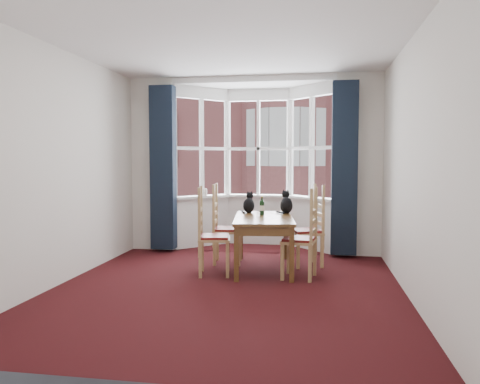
% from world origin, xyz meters
% --- Properties ---
extents(floor, '(4.50, 4.50, 0.00)m').
position_xyz_m(floor, '(0.00, 0.00, 0.00)').
color(floor, black).
rests_on(floor, ground).
extents(ceiling, '(4.50, 4.50, 0.00)m').
position_xyz_m(ceiling, '(0.00, 0.00, 2.80)').
color(ceiling, white).
rests_on(ceiling, floor).
extents(wall_left, '(0.00, 4.50, 4.50)m').
position_xyz_m(wall_left, '(-2.00, 0.00, 1.40)').
color(wall_left, silver).
rests_on(wall_left, floor).
extents(wall_right, '(0.00, 4.50, 4.50)m').
position_xyz_m(wall_right, '(2.00, 0.00, 1.40)').
color(wall_right, silver).
rests_on(wall_right, floor).
extents(wall_near, '(4.00, 0.00, 4.00)m').
position_xyz_m(wall_near, '(0.00, -2.25, 1.40)').
color(wall_near, silver).
rests_on(wall_near, floor).
extents(wall_back_pier_left, '(0.70, 0.12, 2.80)m').
position_xyz_m(wall_back_pier_left, '(-1.65, 2.25, 1.40)').
color(wall_back_pier_left, silver).
rests_on(wall_back_pier_left, floor).
extents(wall_back_pier_right, '(0.70, 0.12, 2.80)m').
position_xyz_m(wall_back_pier_right, '(1.65, 2.25, 1.40)').
color(wall_back_pier_right, silver).
rests_on(wall_back_pier_right, floor).
extents(bay_window, '(2.76, 0.94, 2.80)m').
position_xyz_m(bay_window, '(0.00, 2.75, 1.40)').
color(bay_window, white).
rests_on(bay_window, floor).
extents(curtain_left, '(0.38, 0.22, 2.60)m').
position_xyz_m(curtain_left, '(-1.42, 2.07, 1.35)').
color(curtain_left, black).
rests_on(curtain_left, floor).
extents(curtain_right, '(0.38, 0.22, 2.60)m').
position_xyz_m(curtain_right, '(1.42, 2.07, 1.35)').
color(curtain_right, black).
rests_on(curtain_right, floor).
extents(dining_table, '(0.93, 1.52, 0.71)m').
position_xyz_m(dining_table, '(0.31, 1.10, 0.63)').
color(dining_table, brown).
rests_on(dining_table, floor).
extents(chair_left_near, '(0.47, 0.48, 0.92)m').
position_xyz_m(chair_left_near, '(-0.37, 0.68, 0.47)').
color(chair_left_near, tan).
rests_on(chair_left_near, floor).
extents(chair_left_far, '(0.44, 0.46, 0.92)m').
position_xyz_m(chair_left_far, '(-0.33, 1.37, 0.47)').
color(chair_left_far, tan).
rests_on(chair_left_far, floor).
extents(chair_right_near, '(0.46, 0.48, 0.92)m').
position_xyz_m(chair_right_near, '(0.89, 0.68, 0.47)').
color(chair_right_near, tan).
rests_on(chair_right_near, floor).
extents(chair_right_far, '(0.51, 0.53, 0.92)m').
position_xyz_m(chair_right_far, '(0.96, 1.44, 0.47)').
color(chair_right_far, tan).
rests_on(chair_right_far, floor).
extents(cat_left, '(0.18, 0.25, 0.32)m').
position_xyz_m(cat_left, '(0.04, 1.57, 0.84)').
color(cat_left, black).
rests_on(cat_left, dining_table).
extents(cat_right, '(0.22, 0.28, 0.35)m').
position_xyz_m(cat_right, '(0.58, 1.59, 0.85)').
color(cat_right, black).
rests_on(cat_right, dining_table).
extents(wine_bottle, '(0.07, 0.07, 0.26)m').
position_xyz_m(wine_bottle, '(0.26, 1.31, 0.83)').
color(wine_bottle, black).
rests_on(wine_bottle, dining_table).
extents(candle_tall, '(0.06, 0.06, 0.12)m').
position_xyz_m(candle_tall, '(-0.86, 2.60, 0.93)').
color(candle_tall, white).
rests_on(candle_tall, bay_window).
extents(candle_short, '(0.06, 0.06, 0.11)m').
position_xyz_m(candle_short, '(-0.69, 2.63, 0.92)').
color(candle_short, white).
rests_on(candle_short, bay_window).
extents(street, '(80.00, 80.00, 0.00)m').
position_xyz_m(street, '(0.00, 32.25, -6.00)').
color(street, '#333335').
rests_on(street, ground).
extents(tenement_building, '(18.40, 7.80, 15.20)m').
position_xyz_m(tenement_building, '(0.00, 14.01, 1.60)').
color(tenement_building, '#934D4B').
rests_on(tenement_building, street).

